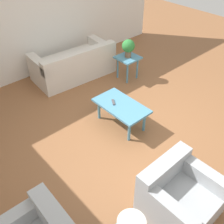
# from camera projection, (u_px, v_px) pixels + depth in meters

# --- Properties ---
(ground_plane) EXTENTS (14.00, 14.00, 0.00)m
(ground_plane) POSITION_uv_depth(u_px,v_px,m) (128.00, 134.00, 4.72)
(ground_plane) COLOR #8E5B38
(wall_right) EXTENTS (0.12, 7.20, 2.70)m
(wall_right) POSITION_uv_depth(u_px,v_px,m) (31.00, 16.00, 5.66)
(wall_right) COLOR white
(wall_right) RESTS_ON ground_plane
(sofa) EXTENTS (1.05, 1.89, 0.76)m
(sofa) POSITION_uv_depth(u_px,v_px,m) (74.00, 65.00, 6.11)
(sofa) COLOR silver
(sofa) RESTS_ON ground_plane
(armchair) EXTENTS (0.84, 0.88, 0.73)m
(armchair) POSITION_uv_depth(u_px,v_px,m) (178.00, 196.00, 3.37)
(armchair) COLOR #A8ADB2
(armchair) RESTS_ON ground_plane
(coffee_table) EXTENTS (1.00, 0.57, 0.45)m
(coffee_table) POSITION_uv_depth(u_px,v_px,m) (121.00, 107.00, 4.68)
(coffee_table) COLOR teal
(coffee_table) RESTS_ON ground_plane
(side_table_plant) EXTENTS (0.48, 0.48, 0.54)m
(side_table_plant) POSITION_uv_depth(u_px,v_px,m) (128.00, 61.00, 5.96)
(side_table_plant) COLOR teal
(side_table_plant) RESTS_ON ground_plane
(potted_plant) EXTENTS (0.29, 0.29, 0.41)m
(potted_plant) POSITION_uv_depth(u_px,v_px,m) (128.00, 47.00, 5.75)
(potted_plant) COLOR brown
(potted_plant) RESTS_ON side_table_plant
(remote_control) EXTENTS (0.16, 0.12, 0.02)m
(remote_control) POSITION_uv_depth(u_px,v_px,m) (113.00, 102.00, 4.69)
(remote_control) COLOR #4C4C51
(remote_control) RESTS_ON coffee_table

